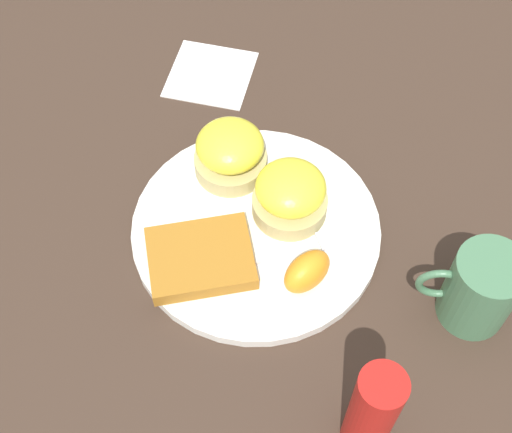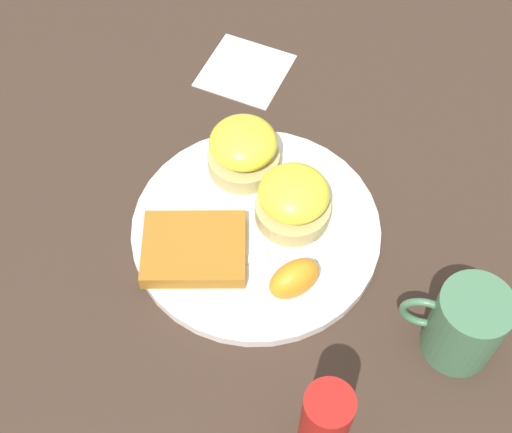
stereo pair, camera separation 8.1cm
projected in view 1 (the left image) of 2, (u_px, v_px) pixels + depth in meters
ground_plane at (256, 232)px, 0.84m from camera, size 1.10×1.10×0.00m
plate at (256, 229)px, 0.83m from camera, size 0.29×0.29×0.01m
sandwich_benedict_left at (290, 194)px, 0.81m from camera, size 0.09×0.09×0.07m
sandwich_benedict_right at (230, 152)px, 0.85m from camera, size 0.09×0.09×0.07m
hashbrown_patty at (201, 258)px, 0.79m from camera, size 0.14×0.12×0.02m
orange_wedge at (307, 271)px, 0.77m from camera, size 0.07×0.07×0.04m
fork at (282, 253)px, 0.80m from camera, size 0.19×0.09×0.00m
cup at (479, 289)px, 0.74m from camera, size 0.11×0.07×0.10m
napkin at (211, 74)px, 0.98m from camera, size 0.13×0.13×0.00m
condiment_bottle at (372, 413)px, 0.65m from camera, size 0.04×0.04×0.15m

